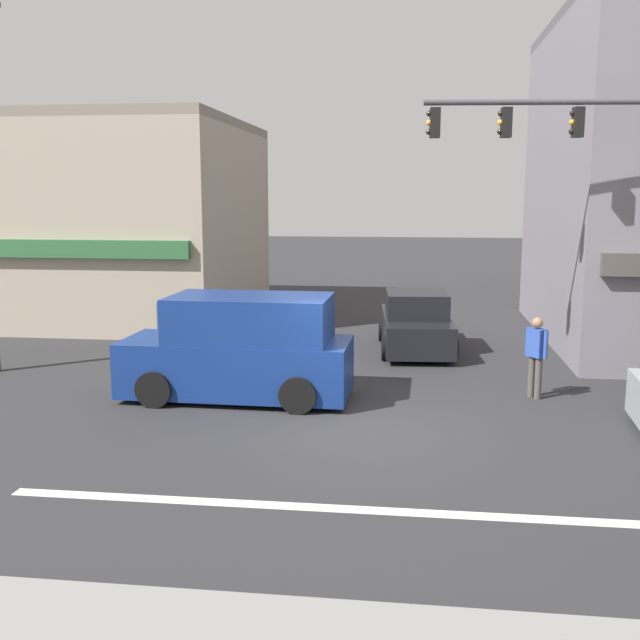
% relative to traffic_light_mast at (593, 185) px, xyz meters
% --- Properties ---
extents(ground_plane, '(120.00, 120.00, 0.00)m').
position_rel_traffic_light_mast_xyz_m(ground_plane, '(-4.58, -3.32, -4.30)').
color(ground_plane, '#2B2B2D').
extents(lane_marking_stripe, '(9.00, 0.24, 0.01)m').
position_rel_traffic_light_mast_xyz_m(lane_marking_stripe, '(-4.58, -6.82, -4.30)').
color(lane_marking_stripe, silver).
rests_on(lane_marking_stripe, ground).
extents(building_left_block, '(13.83, 9.58, 6.54)m').
position_rel_traffic_light_mast_xyz_m(building_left_block, '(-16.32, 8.61, -1.03)').
color(building_left_block, tan).
rests_on(building_left_block, ground).
extents(traffic_light_mast, '(4.88, 0.63, 6.20)m').
position_rel_traffic_light_mast_xyz_m(traffic_light_mast, '(0.00, 0.00, 0.00)').
color(traffic_light_mast, '#47474C').
rests_on(traffic_light_mast, ground).
extents(van_crossing_center, '(4.64, 2.11, 2.11)m').
position_rel_traffic_light_mast_xyz_m(van_crossing_center, '(-7.04, -1.63, -3.30)').
color(van_crossing_center, navy).
rests_on(van_crossing_center, ground).
extents(sedan_waiting_far, '(2.12, 4.22, 1.58)m').
position_rel_traffic_light_mast_xyz_m(sedan_waiting_far, '(-3.53, 3.60, -3.59)').
color(sedan_waiting_far, black).
rests_on(sedan_waiting_far, ground).
extents(pedestrian_mid_crossing, '(0.40, 0.47, 1.67)m').
position_rel_traffic_light_mast_xyz_m(pedestrian_mid_crossing, '(-1.11, -0.86, -3.35)').
color(pedestrian_mid_crossing, '#4C4742').
rests_on(pedestrian_mid_crossing, ground).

